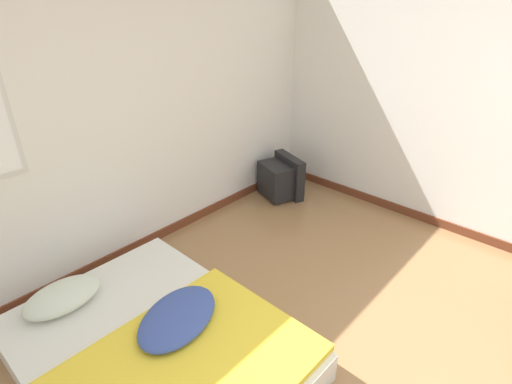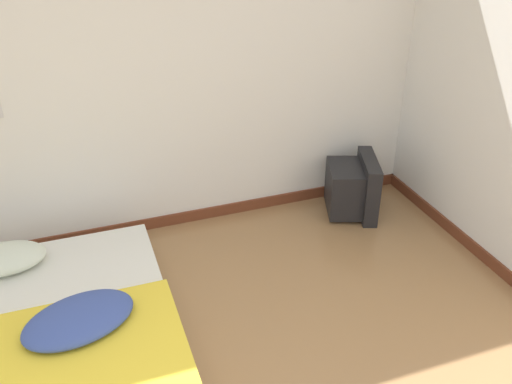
{
  "view_description": "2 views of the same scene",
  "coord_description": "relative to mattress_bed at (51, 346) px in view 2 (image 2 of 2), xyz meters",
  "views": [
    {
      "loc": [
        -1.32,
        -0.24,
        2.19
      ],
      "look_at": [
        0.91,
        1.78,
        0.63
      ],
      "focal_mm": 28.0,
      "sensor_mm": 36.0,
      "label": 1
    },
    {
      "loc": [
        -0.14,
        -1.13,
        2.44
      ],
      "look_at": [
        0.88,
        1.69,
        0.73
      ],
      "focal_mm": 40.0,
      "sensor_mm": 36.0,
      "label": 2
    }
  ],
  "objects": [
    {
      "name": "mattress_bed",
      "position": [
        0.0,
        0.0,
        0.0
      ],
      "size": [
        1.41,
        1.87,
        0.36
      ],
      "color": "silver",
      "rests_on": "ground_plane"
    },
    {
      "name": "wall_back",
      "position": [
        0.41,
        1.24,
        1.15
      ],
      "size": [
        7.41,
        0.08,
        2.6
      ],
      "color": "white",
      "rests_on": "ground_plane"
    },
    {
      "name": "crt_tv",
      "position": [
        2.36,
        0.89,
        0.09
      ],
      "size": [
        0.5,
        0.55,
        0.47
      ],
      "color": "black",
      "rests_on": "ground_plane"
    }
  ]
}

